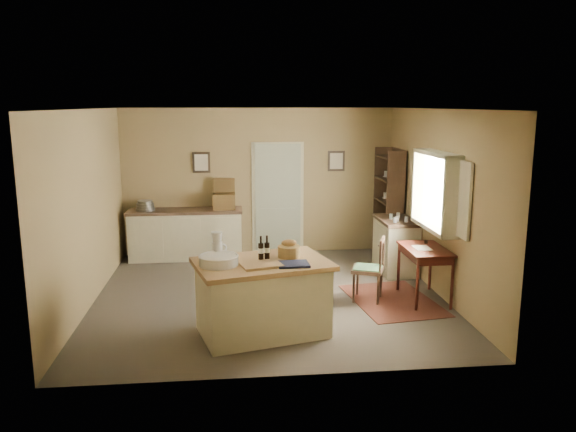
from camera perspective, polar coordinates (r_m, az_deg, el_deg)
name	(u,v)px	position (r m, az deg, el deg)	size (l,w,h in m)	color
ground	(269,295)	(8.34, -1.96, -8.07)	(5.00, 5.00, 0.00)	brown
wall_back	(259,182)	(10.46, -2.97, 3.51)	(5.00, 0.10, 2.70)	olive
wall_front	(286,250)	(5.56, -0.23, -3.46)	(5.00, 0.10, 2.70)	olive
wall_left	(88,209)	(8.21, -19.70, 0.71)	(0.10, 5.00, 2.70)	olive
wall_right	(438,202)	(8.53, 14.98, 1.37)	(0.10, 5.00, 2.70)	olive
ceiling	(268,109)	(7.87, -2.09, 10.82)	(5.00, 5.00, 0.00)	silver
door	(278,197)	(10.50, -1.04, 1.93)	(0.97, 0.06, 2.11)	#A3A990
framed_prints	(270,162)	(10.41, -1.88, 5.53)	(2.82, 0.02, 0.38)	black
window	(438,191)	(8.29, 15.04, 2.48)	(0.25, 1.99, 1.12)	beige
work_island	(262,295)	(6.89, -2.69, -8.06)	(1.78, 1.39, 1.20)	beige
sideboard	(186,232)	(10.34, -10.28, -1.65)	(2.04, 0.58, 1.18)	beige
rug	(392,300)	(8.27, 10.57, -8.41)	(1.10, 1.60, 0.01)	#4A1D13
writing_desk	(425,254)	(8.21, 13.75, -3.81)	(0.57, 0.93, 0.82)	black
desk_chair	(368,270)	(8.10, 8.13, -5.41)	(0.42, 0.42, 0.91)	black
right_cabinet	(396,245)	(9.55, 10.88, -2.88)	(0.56, 1.01, 0.99)	beige
shelving_unit	(391,204)	(10.30, 10.43, 1.20)	(0.34, 0.89, 1.99)	black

